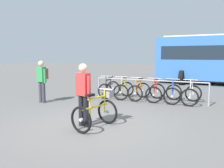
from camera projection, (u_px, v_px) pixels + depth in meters
name	position (u px, v px, depth m)	size (l,w,h in m)	color
ground_plane	(95.00, 124.00, 6.40)	(80.00, 80.00, 0.00)	#605E5B
bike_rack_rail	(149.00, 84.00, 9.54)	(4.61, 0.11, 0.88)	#99999E
racked_bike_black	(109.00, 89.00, 10.54)	(0.76, 1.15, 0.97)	black
racked_bike_yellow	(124.00, 90.00, 10.24)	(0.81, 1.19, 0.98)	black
racked_bike_orange	(139.00, 91.00, 9.94)	(0.67, 1.12, 0.98)	black
racked_bike_red	(156.00, 92.00, 9.64)	(0.78, 1.17, 0.97)	black
racked_bike_blue	(173.00, 93.00, 9.34)	(0.79, 1.16, 0.97)	black
racked_bike_white	(192.00, 94.00, 9.04)	(0.68, 1.11, 0.97)	black
featured_bicycle	(97.00, 110.00, 6.09)	(0.87, 1.24, 0.97)	black
person_with_featured_bike	(83.00, 92.00, 6.13)	(0.52, 0.28, 1.64)	black
pedestrian_with_backpack	(42.00, 79.00, 9.25)	(0.52, 0.38, 1.64)	#383842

